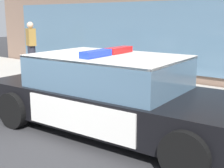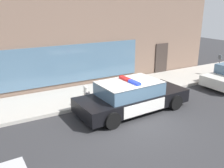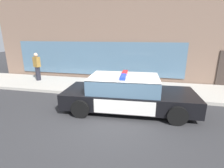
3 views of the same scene
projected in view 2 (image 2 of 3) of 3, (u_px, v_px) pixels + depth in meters
The scene contains 6 objects.
ground at pixel (133, 123), 9.72m from camera, with size 48.00×48.00×0.00m, color #303033.
sidewalk at pixel (94, 94), 12.73m from camera, with size 48.00×2.93×0.15m, color #B2ADA3.
storefront_building at pixel (60, 7), 16.26m from camera, with size 18.13×8.53×8.76m.
police_cruiser at pixel (132, 96), 10.68m from camera, with size 5.20×2.36×1.49m.
fire_hydrant at pixel (86, 92), 11.66m from camera, with size 0.34×0.39×0.73m.
parking_meter at pixel (220, 61), 15.49m from camera, with size 0.12×0.18×1.34m.
Camera 2 is at (-5.01, -7.22, 4.53)m, focal length 38.76 mm.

